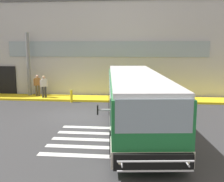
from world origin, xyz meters
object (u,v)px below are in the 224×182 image
at_px(passenger_near_column, 37,84).
at_px(passenger_by_doorway, 44,85).
at_px(safety_bollard_yellow, 71,96).
at_px(entry_support_column, 29,64).
at_px(bus_main_foreground, 135,101).

relative_size(passenger_near_column, passenger_by_doorway, 1.00).
relative_size(passenger_near_column, safety_bollard_yellow, 1.86).
bearing_deg(entry_support_column, bus_main_foreground, -41.21).
height_order(entry_support_column, bus_main_foreground, entry_support_column).
distance_m(passenger_by_doorway, safety_bollard_yellow, 2.58).
bearing_deg(entry_support_column, safety_bollard_yellow, -25.09).
xyz_separation_m(passenger_near_column, safety_bollard_yellow, (3.04, -1.43, -0.63)).
height_order(bus_main_foreground, passenger_near_column, bus_main_foreground).
height_order(entry_support_column, passenger_near_column, entry_support_column).
bearing_deg(safety_bollard_yellow, passenger_by_doorway, 159.50).
bearing_deg(bus_main_foreground, passenger_near_column, 137.44).
relative_size(entry_support_column, passenger_near_column, 2.94).
bearing_deg(entry_support_column, passenger_near_column, -24.86).
bearing_deg(passenger_near_column, entry_support_column, 155.14).
xyz_separation_m(entry_support_column, bus_main_foreground, (8.56, -7.49, -1.28)).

